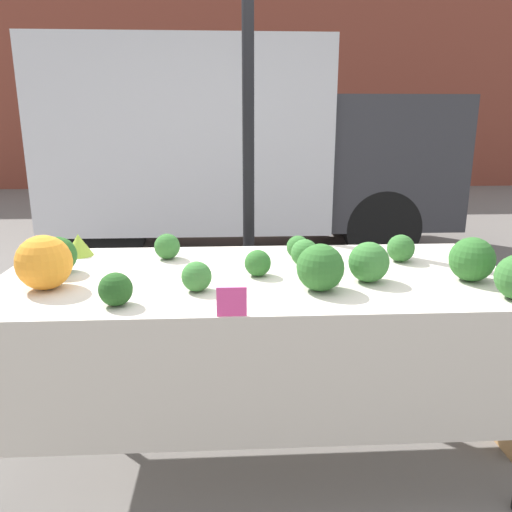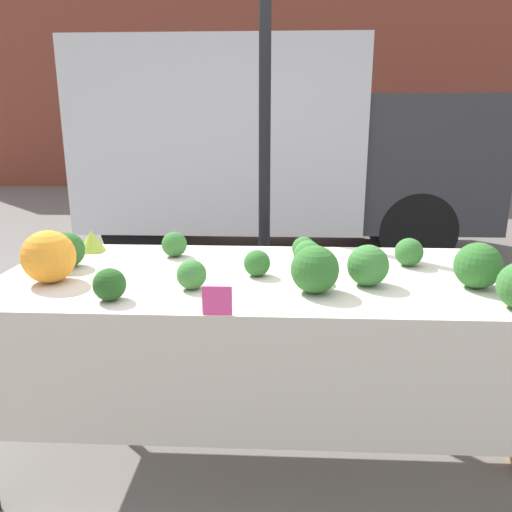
# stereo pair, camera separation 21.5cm
# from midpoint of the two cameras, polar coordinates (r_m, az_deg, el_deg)

# --- Properties ---
(ground_plane) EXTENTS (40.00, 40.00, 0.00)m
(ground_plane) POSITION_cam_midpoint_polar(r_m,az_deg,el_deg) (2.58, 2.56, -21.34)
(ground_plane) COLOR slate
(building_facade) EXTENTS (16.00, 0.60, 6.08)m
(building_facade) POSITION_cam_midpoint_polar(r_m,az_deg,el_deg) (12.38, 3.02, 22.09)
(building_facade) COLOR brown
(building_facade) RESTS_ON ground_plane
(tent_pole) EXTENTS (0.07, 0.07, 2.77)m
(tent_pole) POSITION_cam_midpoint_polar(r_m,az_deg,el_deg) (3.01, 3.08, 12.27)
(tent_pole) COLOR black
(tent_pole) RESTS_ON ground_plane
(parked_truck) EXTENTS (4.54, 1.87, 2.36)m
(parked_truck) POSITION_cam_midpoint_polar(r_m,az_deg,el_deg) (6.01, 2.74, 12.52)
(parked_truck) COLOR silver
(parked_truck) RESTS_ON ground_plane
(market_table) EXTENTS (2.22, 1.00, 0.89)m
(market_table) POSITION_cam_midpoint_polar(r_m,az_deg,el_deg) (2.14, 2.80, -5.15)
(market_table) COLOR beige
(market_table) RESTS_ON ground_plane
(orange_cauliflower) EXTENTS (0.22, 0.22, 0.22)m
(orange_cauliflower) POSITION_cam_midpoint_polar(r_m,az_deg,el_deg) (2.16, -20.04, -0.11)
(orange_cauliflower) COLOR orange
(orange_cauliflower) RESTS_ON market_table
(romanesco_head) EXTENTS (0.14, 0.14, 0.11)m
(romanesco_head) POSITION_cam_midpoint_polar(r_m,az_deg,el_deg) (2.64, -16.08, 1.66)
(romanesco_head) COLOR #93B238
(romanesco_head) RESTS_ON market_table
(broccoli_head_0) EXTENTS (0.12, 0.12, 0.12)m
(broccoli_head_0) POSITION_cam_midpoint_polar(r_m,az_deg,el_deg) (1.96, -4.28, -2.17)
(broccoli_head_0) COLOR #387533
(broccoli_head_0) RESTS_ON market_table
(broccoli_head_1) EXTENTS (0.12, 0.12, 0.12)m
(broccoli_head_1) POSITION_cam_midpoint_polar(r_m,az_deg,el_deg) (2.08, 9.04, -1.33)
(broccoli_head_1) COLOR #387533
(broccoli_head_1) RESTS_ON market_table
(broccoli_head_2) EXTENTS (0.19, 0.19, 0.19)m
(broccoli_head_2) POSITION_cam_midpoint_polar(r_m,az_deg,el_deg) (1.94, 9.91, -1.56)
(broccoli_head_2) COLOR #2D6628
(broccoli_head_2) RESTS_ON market_table
(broccoli_head_3) EXTENTS (0.17, 0.17, 0.17)m
(broccoli_head_3) POSITION_cam_midpoint_polar(r_m,az_deg,el_deg) (2.07, 15.60, -1.08)
(broccoli_head_3) COLOR #387533
(broccoli_head_3) RESTS_ON market_table
(broccoli_head_4) EXTENTS (0.16, 0.16, 0.16)m
(broccoli_head_4) POSITION_cam_midpoint_polar(r_m,az_deg,el_deg) (2.37, -18.43, 0.62)
(broccoli_head_4) COLOR #285B23
(broccoli_head_4) RESTS_ON market_table
(broccoli_head_5) EXTENTS (0.11, 0.11, 0.11)m
(broccoli_head_5) POSITION_cam_midpoint_polar(r_m,az_deg,el_deg) (2.40, 8.03, 0.86)
(broccoli_head_5) COLOR #336B2D
(broccoli_head_5) RESTS_ON market_table
(broccoli_head_6) EXTENTS (0.13, 0.13, 0.13)m
(broccoli_head_6) POSITION_cam_midpoint_polar(r_m,az_deg,el_deg) (2.27, 8.63, 0.16)
(broccoli_head_6) COLOR #387533
(broccoli_head_6) RESTS_ON market_table
(broccoli_head_7) EXTENTS (0.12, 0.12, 0.12)m
(broccoli_head_7) POSITION_cam_midpoint_polar(r_m,az_deg,el_deg) (2.45, -6.86, 1.31)
(broccoli_head_7) COLOR #336B2D
(broccoli_head_7) RESTS_ON market_table
(broccoli_head_8) EXTENTS (0.12, 0.12, 0.12)m
(broccoli_head_8) POSITION_cam_midpoint_polar(r_m,az_deg,el_deg) (1.89, -13.31, -3.24)
(broccoli_head_8) COLOR #23511E
(broccoli_head_8) RESTS_ON market_table
(broccoli_head_9) EXTENTS (0.13, 0.13, 0.13)m
(broccoli_head_9) POSITION_cam_midpoint_polar(r_m,az_deg,el_deg) (2.41, 19.55, 0.39)
(broccoli_head_9) COLOR #336B2D
(broccoli_head_9) RESTS_ON market_table
(broccoli_head_11) EXTENTS (0.11, 0.11, 0.11)m
(broccoli_head_11) POSITION_cam_midpoint_polar(r_m,az_deg,el_deg) (2.13, 3.01, -0.86)
(broccoli_head_11) COLOR #2D6628
(broccoli_head_11) RESTS_ON market_table
(broccoli_head_12) EXTENTS (0.18, 0.18, 0.18)m
(broccoli_head_12) POSITION_cam_midpoint_polar(r_m,az_deg,el_deg) (2.20, 26.65, -1.02)
(broccoli_head_12) COLOR #2D6628
(broccoli_head_12) RESTS_ON market_table
(price_sign) EXTENTS (0.10, 0.01, 0.10)m
(price_sign) POSITION_cam_midpoint_polar(r_m,az_deg,el_deg) (1.70, -0.86, -5.19)
(price_sign) COLOR #EF4793
(price_sign) RESTS_ON market_table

